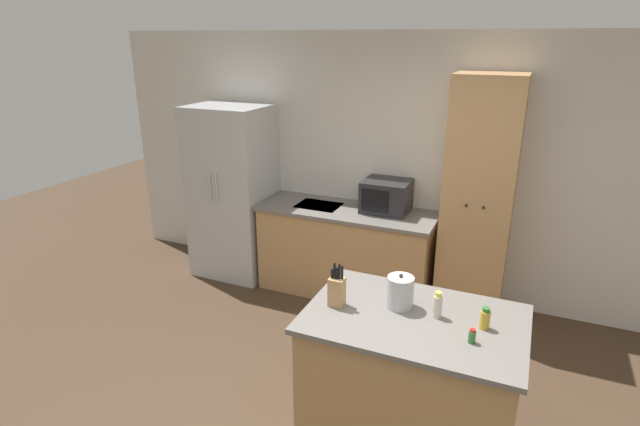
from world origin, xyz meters
TOP-DOWN VIEW (x-y plane):
  - wall_back at (0.00, 2.33)m, footprint 7.20×0.06m
  - refrigerator at (-2.06, 1.96)m, footprint 0.82×0.71m
  - back_counter at (-0.74, 1.98)m, footprint 1.78×0.68m
  - pantry_cabinet at (0.50, 2.04)m, footprint 0.59×0.55m
  - kitchen_island at (0.36, 0.20)m, footprint 1.31×0.88m
  - microwave at (-0.37, 2.08)m, footprint 0.45×0.40m
  - knife_block at (-0.12, 0.14)m, footprint 0.09×0.08m
  - spice_bottle_tall_dark at (0.49, 0.26)m, footprint 0.05×0.05m
  - spice_bottle_short_red at (0.72, 0.06)m, footprint 0.04×0.04m
  - spice_bottle_amber_oil at (0.77, 0.24)m, footprint 0.06×0.06m
  - kettle at (0.25, 0.29)m, footprint 0.17×0.17m

SIDE VIEW (x-z plane):
  - back_counter at x=-0.74m, z-range 0.00..0.91m
  - kitchen_island at x=0.36m, z-range 0.00..0.94m
  - refrigerator at x=-2.06m, z-range 0.00..1.87m
  - spice_bottle_short_red at x=0.72m, z-range 0.93..1.02m
  - spice_bottle_amber_oil at x=0.77m, z-range 0.93..1.06m
  - spice_bottle_tall_dark at x=0.49m, z-range 0.93..1.10m
  - kettle at x=0.25m, z-range 0.92..1.15m
  - knife_block at x=-0.12m, z-range 0.89..1.18m
  - microwave at x=-0.37m, z-range 0.91..1.22m
  - pantry_cabinet at x=0.50m, z-range 0.00..2.25m
  - wall_back at x=0.00m, z-range 0.00..2.60m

